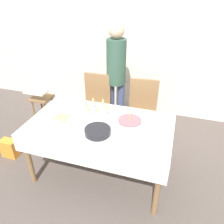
{
  "coord_description": "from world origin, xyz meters",
  "views": [
    {
      "loc": [
        0.74,
        -1.9,
        2.11
      ],
      "look_at": [
        0.11,
        0.1,
        0.86
      ],
      "focal_mm": 35.0,
      "sensor_mm": 36.0,
      "label": 1
    }
  ],
  "objects": [
    {
      "name": "dining_chair_far_left",
      "position": [
        -0.36,
        0.79,
        0.53
      ],
      "size": [
        0.43,
        0.43,
        0.96
      ],
      "color": "olive",
      "rests_on": "ground_plane"
    },
    {
      "name": "plate_stack_dessert",
      "position": [
        0.08,
        0.08,
        0.75
      ],
      "size": [
        0.22,
        0.22,
        0.03
      ],
      "color": "white",
      "rests_on": "dining_table"
    },
    {
      "name": "high_chair",
      "position": [
        -1.22,
        0.65,
        0.48
      ],
      "size": [
        0.33,
        0.35,
        0.71
      ],
      "color": "olive",
      "rests_on": "ground_plane"
    },
    {
      "name": "dining_chair_far_right",
      "position": [
        0.35,
        0.79,
        0.53
      ],
      "size": [
        0.46,
        0.46,
        0.96
      ],
      "color": "olive",
      "rests_on": "ground_plane"
    },
    {
      "name": "napkin_pile",
      "position": [
        -0.47,
        -0.02,
        0.74
      ],
      "size": [
        0.15,
        0.15,
        0.01
      ],
      "color": "#E0D166",
      "rests_on": "dining_table"
    },
    {
      "name": "person_standing",
      "position": [
        -0.11,
        1.01,
        1.01
      ],
      "size": [
        0.28,
        0.28,
        1.67
      ],
      "color": "#3F4C72",
      "rests_on": "ground_plane"
    },
    {
      "name": "dining_table",
      "position": [
        0.0,
        0.0,
        0.63
      ],
      "size": [
        1.62,
        0.94,
        0.74
      ],
      "color": "white",
      "rests_on": "ground_plane"
    },
    {
      "name": "plate_stack_main",
      "position": [
        0.04,
        -0.18,
        0.77
      ],
      "size": [
        0.27,
        0.27,
        0.06
      ],
      "color": "black",
      "rests_on": "dining_table"
    },
    {
      "name": "wall_back",
      "position": [
        0.0,
        1.75,
        1.35
      ],
      "size": [
        8.0,
        0.05,
        2.7
      ],
      "color": "silver",
      "rests_on": "ground_plane"
    },
    {
      "name": "ground_plane",
      "position": [
        0.0,
        0.0,
        0.0
      ],
      "size": [
        12.0,
        12.0,
        0.0
      ],
      "primitive_type": "plane",
      "color": "#564C47"
    },
    {
      "name": "cake_knife",
      "position": [
        0.38,
        -0.18,
        0.74
      ],
      "size": [
        0.29,
        0.09,
        0.0
      ],
      "color": "silver",
      "rests_on": "dining_table"
    },
    {
      "name": "fork_pile",
      "position": [
        -0.43,
        -0.14,
        0.75
      ],
      "size": [
        0.18,
        0.09,
        0.02
      ],
      "color": "silver",
      "rests_on": "dining_table"
    },
    {
      "name": "birthday_cake",
      "position": [
        0.34,
        0.02,
        0.79
      ],
      "size": [
        0.25,
        0.25,
        0.18
      ],
      "color": "white",
      "rests_on": "dining_table"
    },
    {
      "name": "gift_bag",
      "position": [
        -1.31,
        -0.1,
        0.13
      ],
      "size": [
        0.22,
        0.13,
        0.26
      ],
      "color": "orange",
      "rests_on": "ground_plane"
    },
    {
      "name": "champagne_tray",
      "position": [
        -0.11,
        0.18,
        0.81
      ],
      "size": [
        0.38,
        0.38,
        0.18
      ],
      "color": "silver",
      "rests_on": "dining_table"
    }
  ]
}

